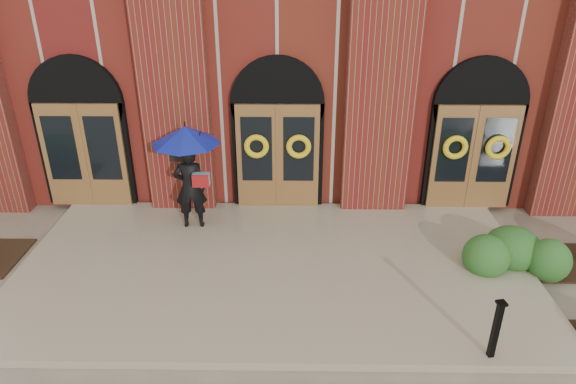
{
  "coord_description": "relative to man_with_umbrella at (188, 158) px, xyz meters",
  "views": [
    {
      "loc": [
        0.39,
        -8.31,
        5.84
      ],
      "look_at": [
        0.26,
        1.0,
        1.33
      ],
      "focal_mm": 32.0,
      "sensor_mm": 36.0,
      "label": 1
    }
  ],
  "objects": [
    {
      "name": "church_building",
      "position": [
        1.86,
        7.09,
        1.73
      ],
      "size": [
        16.2,
        12.53,
        7.0
      ],
      "color": "#5E2114",
      "rests_on": "ground"
    },
    {
      "name": "landing",
      "position": [
        1.86,
        -1.54,
        -1.7
      ],
      "size": [
        10.0,
        5.3,
        0.15
      ],
      "primitive_type": "cube",
      "color": "gray",
      "rests_on": "ground"
    },
    {
      "name": "man_with_umbrella",
      "position": [
        0.0,
        0.0,
        0.0
      ],
      "size": [
        1.59,
        1.59,
        2.32
      ],
      "rotation": [
        0.0,
        0.0,
        3.24
      ],
      "color": "black",
      "rests_on": "landing"
    },
    {
      "name": "hedge_wall_right",
      "position": [
        7.19,
        -1.19,
        -1.38
      ],
      "size": [
        3.05,
        1.22,
        0.78
      ],
      "primitive_type": "ellipsoid",
      "color": "#26551E",
      "rests_on": "ground"
    },
    {
      "name": "ground",
      "position": [
        1.86,
        -1.69,
        -1.78
      ],
      "size": [
        90.0,
        90.0,
        0.0
      ],
      "primitive_type": "plane",
      "color": "gray",
      "rests_on": "ground"
    },
    {
      "name": "metal_post",
      "position": [
        5.27,
        -3.98,
        -1.09
      ],
      "size": [
        0.16,
        0.16,
        1.02
      ],
      "rotation": [
        0.0,
        0.0,
        0.17
      ],
      "color": "black",
      "rests_on": "landing"
    }
  ]
}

